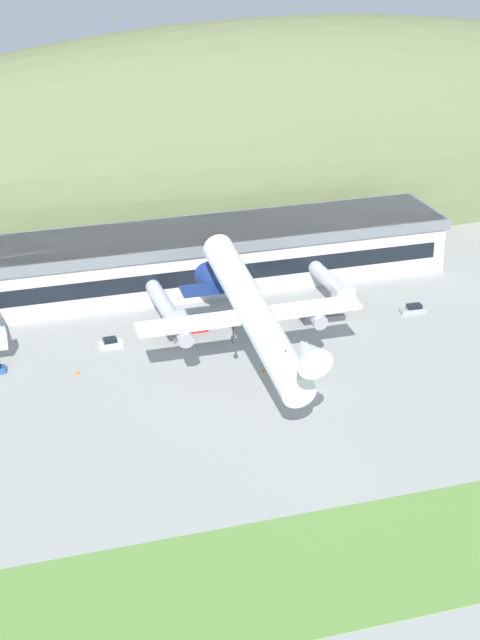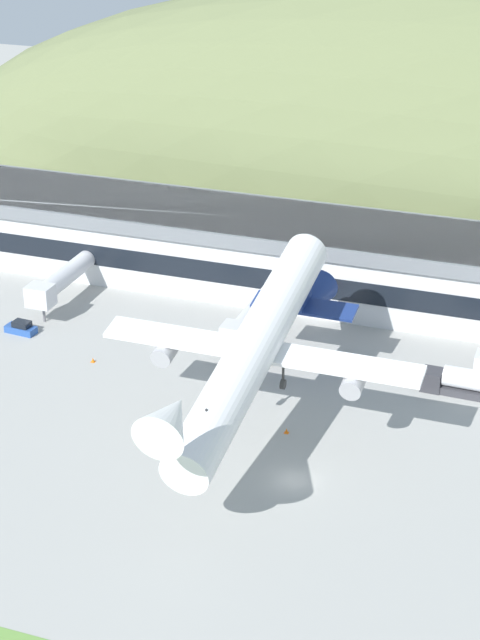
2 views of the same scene
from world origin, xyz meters
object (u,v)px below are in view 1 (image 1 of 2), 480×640
Objects in this scene: fuel_truck at (324,312)px; terminal_building at (142,260)px; cargo_airplane at (253,312)px; jetway_1 at (166,308)px; traffic_cone_1 at (78,372)px; traffic_cone_0 at (264,370)px; service_car_0 at (413,309)px; jetway_2 at (332,284)px; service_car_2 at (111,343)px; service_car_3 at (195,328)px.

terminal_building is at bearing 140.37° from fuel_truck.
cargo_airplane is 6.71× the size of fuel_truck.
jetway_1 is 29.75× the size of traffic_cone_1.
traffic_cone_0 and traffic_cone_1 have the same top height.
fuel_truck is (18.57, 17.67, -9.86)m from cargo_airplane.
jetway_1 is 3.79× the size of service_car_0.
service_car_0 is (34.55, 15.93, -10.79)m from cargo_airplane.
fuel_truck is at bearing -39.63° from terminal_building.
terminal_building is 34.38m from jetway_2.
jetway_1 reaches higher than fuel_truck.
service_car_0 is 1.17× the size of service_car_2.
cargo_airplane is (7.99, -22.04, 7.43)m from jetway_1.
cargo_airplane reaches higher than service_car_2.
jetway_1 is at bearing -177.64° from jetway_2.
fuel_truck is (-15.98, 1.74, 0.92)m from service_car_0.
traffic_cone_1 is (-27.59, 7.84, 0.00)m from traffic_cone_0.
cargo_airplane is 22.82m from service_car_3.
terminal_building is at bearing 101.33° from cargo_airplane.
fuel_truck is (22.25, -2.12, 0.91)m from service_car_3.
traffic_cone_1 is at bearing -130.83° from service_car_2.
service_car_2 is at bearing -115.50° from terminal_building.
jetway_2 is 1.97× the size of fuel_truck.
service_car_0 is 0.60× the size of fuel_truck.
service_car_2 is at bearing 143.17° from traffic_cone_0.
terminal_building is 24.37m from service_car_2.
fuel_truck is at bearing -9.34° from jetway_1.
service_car_2 is 6.70× the size of traffic_cone_1.
traffic_cone_1 is (-16.96, -29.25, -5.70)m from terminal_building.
terminal_building reaches higher than traffic_cone_1.
jetway_1 is at bearing 109.94° from cargo_airplane.
jetway_1 is at bearing 34.63° from traffic_cone_1.
traffic_cone_1 is at bearing -156.07° from service_car_3.
service_car_3 is (4.32, -2.26, -3.34)m from jetway_1.
terminal_building is at bearing 64.50° from service_car_2.
service_car_0 is at bearing -30.88° from jetway_2.
service_car_3 is (14.49, 1.63, -0.01)m from service_car_2.
fuel_truck is 13.03× the size of traffic_cone_0.
cargo_airplane is at bearing -22.61° from traffic_cone_1.
cargo_airplane reaches higher than service_car_0.
traffic_cone_0 is (10.69, -19.51, -3.71)m from jetway_1.
traffic_cone_1 is at bearing -120.11° from terminal_building.
terminal_building reaches higher than service_car_0.
cargo_airplane reaches higher than traffic_cone_0.
terminal_building is at bearing 150.86° from service_car_0.
terminal_building is 40.76m from cargo_airplane.
terminal_building reaches higher than service_car_3.
terminal_building is 2.24× the size of cargo_airplane.
jetway_2 reaches higher than traffic_cone_0.
cargo_airplane reaches higher than jetway_2.
service_car_2 reaches higher than service_car_0.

